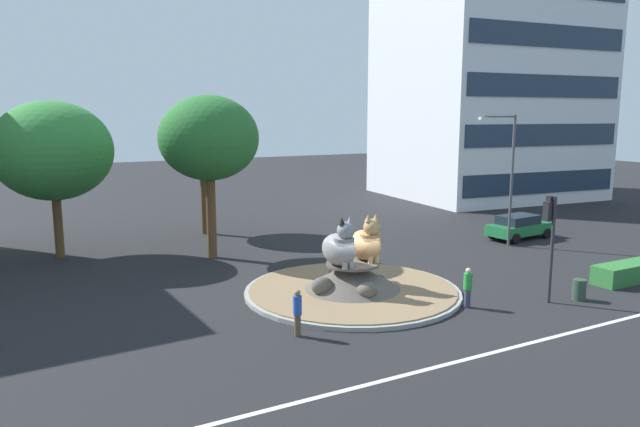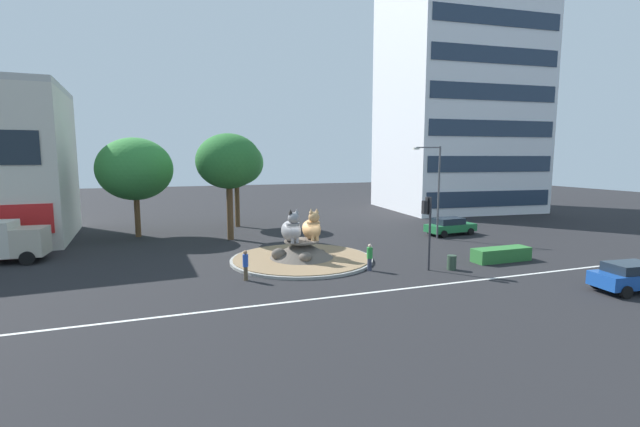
# 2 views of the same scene
# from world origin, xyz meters

# --- Properties ---
(ground_plane) EXTENTS (160.00, 160.00, 0.00)m
(ground_plane) POSITION_xyz_m (0.00, 0.00, 0.00)
(ground_plane) COLOR black
(lane_centreline) EXTENTS (112.00, 0.20, 0.01)m
(lane_centreline) POSITION_xyz_m (0.00, -7.82, 0.00)
(lane_centreline) COLOR silver
(lane_centreline) RESTS_ON ground
(roundabout_island) EXTENTS (9.52, 9.52, 1.39)m
(roundabout_island) POSITION_xyz_m (-0.02, -0.01, 0.48)
(roundabout_island) COLOR gray
(roundabout_island) RESTS_ON ground
(cat_statue_grey) EXTENTS (1.46, 2.32, 2.20)m
(cat_statue_grey) POSITION_xyz_m (-0.74, -0.19, 2.20)
(cat_statue_grey) COLOR gray
(cat_statue_grey) RESTS_ON roundabout_island
(cat_statue_calico) EXTENTS (1.33, 2.14, 2.14)m
(cat_statue_calico) POSITION_xyz_m (0.76, 0.08, 2.18)
(cat_statue_calico) COLOR tan
(cat_statue_calico) RESTS_ON roundabout_island
(traffic_light_mast) EXTENTS (0.71, 0.54, 4.50)m
(traffic_light_mast) POSITION_xyz_m (6.52, -4.92, 3.31)
(traffic_light_mast) COLOR #2D2D33
(traffic_light_mast) RESTS_ON ground
(office_tower) EXTENTS (18.68, 16.93, 32.55)m
(office_tower) POSITION_xyz_m (28.03, 21.49, 16.27)
(office_tower) COLOR silver
(office_tower) RESTS_ON ground
(clipped_hedge_strip) EXTENTS (4.10, 1.20, 0.90)m
(clipped_hedge_strip) POSITION_xyz_m (12.54, -4.61, 0.45)
(clipped_hedge_strip) COLOR #2D7033
(clipped_hedge_strip) RESTS_ON ground
(broadleaf_tree_behind_island) EXTENTS (6.29, 6.29, 8.56)m
(broadleaf_tree_behind_island) POSITION_xyz_m (-10.81, 13.23, 5.88)
(broadleaf_tree_behind_island) COLOR brown
(broadleaf_tree_behind_island) RESTS_ON ground
(second_tree_near_tower) EXTENTS (5.36, 5.36, 8.85)m
(second_tree_near_tower) POSITION_xyz_m (-3.40, 9.26, 6.53)
(second_tree_near_tower) COLOR brown
(second_tree_near_tower) RESTS_ON ground
(third_tree_left) EXTENTS (5.29, 5.29, 8.59)m
(third_tree_left) POSITION_xyz_m (-1.75, 15.87, 6.31)
(third_tree_left) COLOR brown
(third_tree_left) RESTS_ON ground
(streetlight_arm) EXTENTS (2.30, 0.73, 7.80)m
(streetlight_arm) POSITION_xyz_m (12.99, 3.73, 4.52)
(streetlight_arm) COLOR #4C4C51
(streetlight_arm) RESTS_ON ground
(pedestrian_green_shirt) EXTENTS (0.35, 0.35, 1.66)m
(pedestrian_green_shirt) POSITION_xyz_m (3.14, -3.87, 0.88)
(pedestrian_green_shirt) COLOR #33384C
(pedestrian_green_shirt) RESTS_ON ground
(pedestrian_blue_shirt) EXTENTS (0.31, 0.31, 1.73)m
(pedestrian_blue_shirt) POSITION_xyz_m (-4.37, -3.44, 0.93)
(pedestrian_blue_shirt) COLOR brown
(pedestrian_blue_shirt) RESTS_ON ground
(hatchback_near_shophouse) EXTENTS (4.69, 2.33, 1.53)m
(hatchback_near_shophouse) POSITION_xyz_m (15.38, 4.85, 0.80)
(hatchback_near_shophouse) COLOR #1E6B38
(hatchback_near_shophouse) RESTS_ON ground
(litter_bin) EXTENTS (0.56, 0.56, 0.90)m
(litter_bin) POSITION_xyz_m (8.02, -5.38, 0.45)
(litter_bin) COLOR #2D4233
(litter_bin) RESTS_ON ground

